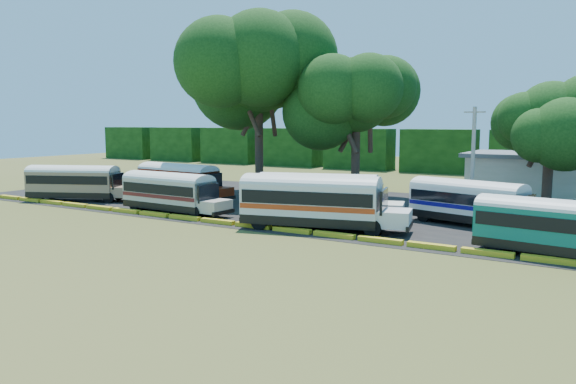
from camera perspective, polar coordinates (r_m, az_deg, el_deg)
The scene contains 16 objects.
ground at distance 37.48m, azimuth -6.31°, elevation -3.67°, with size 160.00×160.00×0.00m, color #3D4B19.
asphalt_strip at distance 46.93m, azimuth 3.65°, elevation -1.44°, with size 64.00×24.00×0.02m, color black.
curb at distance 38.23m, azimuth -5.39°, elevation -3.21°, with size 53.70×0.45×0.30m.
terminal_building at distance 59.49m, azimuth 26.87°, elevation 1.58°, with size 19.00×9.00×4.00m.
treeline_backdrop at distance 80.44m, azimuth 15.08°, elevation 4.04°, with size 130.00×4.00×6.00m.
bus_beige at distance 53.35m, azimuth -20.77°, elevation 1.10°, with size 9.82×6.02×3.18m.
bus_red at distance 51.64m, azimuth -10.95°, elevation 1.32°, with size 10.13×3.26×3.28m.
bus_cream_west at distance 44.15m, azimuth -11.88°, elevation 0.19°, with size 9.65×2.78×3.14m.
bus_cream_east at distance 39.85m, azimuth 3.34°, elevation -0.21°, with size 10.58×5.38×3.38m.
bus_white_red at distance 36.42m, azimuth 2.68°, elevation -0.70°, with size 11.27×5.18×3.60m.
bus_white_blue at distance 39.85m, azimuth 17.99°, elevation -0.77°, with size 9.73×4.69×3.11m.
bus_teal at distance 32.03m, azimuth 25.72°, elevation -2.99°, with size 9.52×3.38×3.06m.
tree_west at distance 54.89m, azimuth -3.01°, elevation 12.85°, with size 12.59×12.59×17.13m.
tree_center at distance 52.21m, azimuth 6.97°, elevation 9.71°, with size 9.29×9.29×12.86m.
tree_east at distance 50.47m, azimuth 25.16°, elevation 6.94°, with size 7.66×7.66×10.29m.
utility_pole at distance 45.11m, azimuth 18.27°, elevation 3.20°, with size 1.60×0.30×8.14m.
Camera 1 is at (22.55, -29.11, 6.99)m, focal length 35.00 mm.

